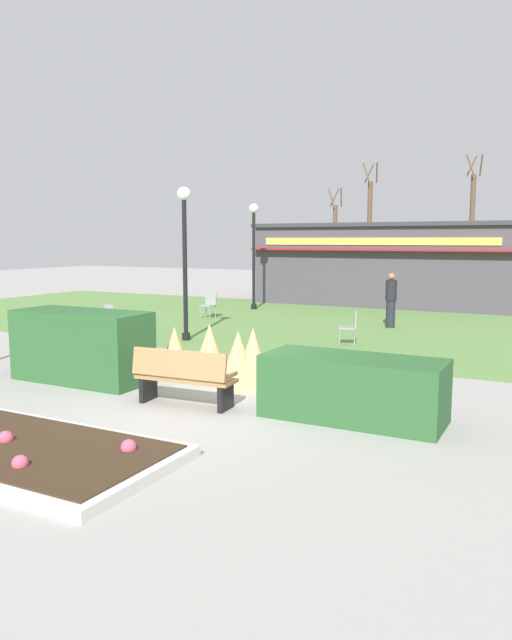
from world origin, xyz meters
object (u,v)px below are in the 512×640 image
at_px(tree_left_bg, 335,242).
at_px(cafe_chair_east, 209,303).
at_px(lamppost_far, 254,243).
at_px(park_bench, 183,377).
at_px(tree_center_bg, 471,229).
at_px(parked_car_west_slot, 347,278).
at_px(tree_right_bg, 369,231).
at_px(trash_bin, 414,395).
at_px(person_standing, 391,300).
at_px(cafe_chair_west, 351,325).
at_px(food_kiosk, 386,264).
at_px(parked_car_center_slot, 453,281).
at_px(lamppost_mid, 185,245).
at_px(cafe_chair_north, 113,317).

bearing_deg(tree_left_bg, cafe_chair_east, -83.20).
bearing_deg(lamppost_far, park_bench, -67.00).
distance_m(park_bench, tree_center_bg, 27.29).
distance_m(cafe_chair_east, parked_car_west_slot, 13.88).
distance_m(park_bench, tree_right_bg, 27.22).
xyz_separation_m(lamppost_far, trash_bin, (8.92, -11.79, -2.19)).
xyz_separation_m(cafe_chair_east, person_standing, (6.20, 0.61, 0.33)).
bearing_deg(park_bench, parked_car_west_slot, 102.70).
bearing_deg(cafe_chair_west, park_bench, -94.60).
bearing_deg(food_kiosk, parked_car_center_slot, 75.91).
xyz_separation_m(tree_right_bg, tree_center_bg, (5.61, 0.53, 0.08)).
bearing_deg(food_kiosk, cafe_chair_east, -119.85).
relative_size(cafe_chair_west, tree_right_bg, 0.13).
bearing_deg(park_bench, parked_car_center_slot, 89.34).
xyz_separation_m(parked_car_west_slot, tree_right_bg, (0.26, 3.02, 2.54)).
relative_size(lamppost_mid, lamppost_far, 1.00).
xyz_separation_m(person_standing, parked_car_west_slot, (-5.96, 13.27, -0.22)).
bearing_deg(tree_right_bg, tree_left_bg, 149.24).
bearing_deg(tree_left_bg, park_bench, -74.61).
distance_m(trash_bin, cafe_chair_east, 12.56).
bearing_deg(cafe_chair_west, cafe_chair_east, 154.53).
xyz_separation_m(park_bench, lamppost_far, (-5.43, 12.80, 2.09)).
xyz_separation_m(lamppost_mid, tree_right_bg, (-1.41, 21.16, 0.61)).
distance_m(food_kiosk, tree_center_bg, 10.45).
xyz_separation_m(cafe_chair_north, parked_car_center_slot, (6.22, 18.41, 0.12)).
bearing_deg(trash_bin, person_standing, 107.00).
relative_size(person_standing, tree_left_bg, 0.29).
height_order(park_bench, cafe_chair_east, park_bench).
relative_size(park_bench, tree_center_bg, 0.24).
relative_size(person_standing, parked_car_center_slot, 0.40).
height_order(park_bench, lamppost_mid, lamppost_mid).
xyz_separation_m(cafe_chair_north, person_standing, (6.59, 5.13, 0.33)).
distance_m(park_bench, lamppost_mid, 6.88).
height_order(lamppost_far, trash_bin, lamppost_far).
height_order(lamppost_mid, food_kiosk, lamppost_mid).
relative_size(cafe_chair_west, person_standing, 0.53).
distance_m(tree_left_bg, tree_center_bg, 8.41).
height_order(parked_car_west_slot, tree_left_bg, tree_left_bg).
bearing_deg(lamppost_mid, tree_center_bg, 79.06).
bearing_deg(cafe_chair_north, tree_left_bg, 94.51).
bearing_deg(person_standing, trash_bin, 107.67).
bearing_deg(park_bench, trash_bin, 16.08).
distance_m(park_bench, cafe_chair_north, 7.89).
height_order(food_kiosk, cafe_chair_north, food_kiosk).
bearing_deg(park_bench, cafe_chair_east, 119.79).
xyz_separation_m(trash_bin, food_kiosk, (-4.88, 15.98, 1.32)).
distance_m(cafe_chair_east, person_standing, 6.24).
xyz_separation_m(food_kiosk, cafe_chair_north, (-4.56, -11.80, -1.17)).
bearing_deg(parked_car_center_slot, tree_right_bg, 150.54).
height_order(lamppost_far, tree_left_bg, tree_left_bg).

